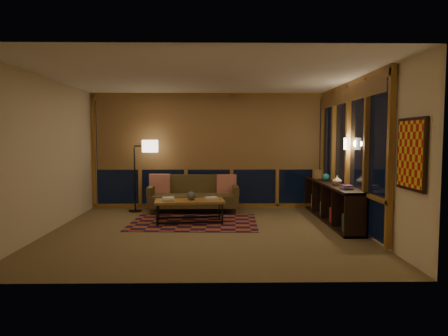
{
  "coord_description": "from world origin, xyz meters",
  "views": [
    {
      "loc": [
        0.22,
        -6.96,
        1.66
      ],
      "look_at": [
        0.33,
        0.57,
        1.09
      ],
      "focal_mm": 32.0,
      "sensor_mm": 36.0,
      "label": 1
    }
  ],
  "objects_px": {
    "sofa": "(194,194)",
    "coffee_table": "(190,211)",
    "floor_lamp": "(135,176)",
    "bookshelf": "(331,202)"
  },
  "relations": [
    {
      "from": "sofa",
      "to": "floor_lamp",
      "type": "bearing_deg",
      "value": 173.81
    },
    {
      "from": "sofa",
      "to": "bookshelf",
      "type": "relative_size",
      "value": 0.65
    },
    {
      "from": "coffee_table",
      "to": "floor_lamp",
      "type": "xyz_separation_m",
      "value": [
        -1.32,
        1.23,
        0.59
      ]
    },
    {
      "from": "sofa",
      "to": "floor_lamp",
      "type": "height_order",
      "value": "floor_lamp"
    },
    {
      "from": "coffee_table",
      "to": "bookshelf",
      "type": "height_order",
      "value": "bookshelf"
    },
    {
      "from": "sofa",
      "to": "bookshelf",
      "type": "distance_m",
      "value": 2.96
    },
    {
      "from": "coffee_table",
      "to": "floor_lamp",
      "type": "distance_m",
      "value": 1.9
    },
    {
      "from": "coffee_table",
      "to": "sofa",
      "type": "bearing_deg",
      "value": 83.47
    },
    {
      "from": "bookshelf",
      "to": "coffee_table",
      "type": "bearing_deg",
      "value": -175.87
    },
    {
      "from": "sofa",
      "to": "coffee_table",
      "type": "height_order",
      "value": "sofa"
    }
  ]
}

